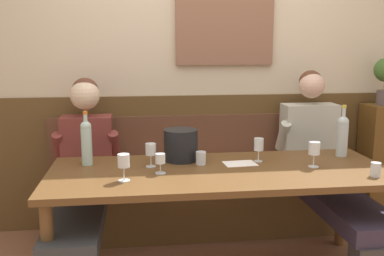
# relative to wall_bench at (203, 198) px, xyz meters

# --- Properties ---
(room_wall_back) EXTENTS (6.80, 0.12, 2.80)m
(room_wall_back) POSITION_rel_wall_bench_xyz_m (0.00, 0.26, 1.12)
(room_wall_back) COLOR beige
(room_wall_back) RESTS_ON ground
(wood_wainscot_panel) EXTENTS (6.80, 0.03, 1.10)m
(wood_wainscot_panel) POSITION_rel_wall_bench_xyz_m (0.00, 0.21, 0.27)
(wood_wainscot_panel) COLOR brown
(wood_wainscot_panel) RESTS_ON ground
(wall_bench) EXTENTS (2.45, 0.42, 0.94)m
(wall_bench) POSITION_rel_wall_bench_xyz_m (0.00, 0.00, 0.00)
(wall_bench) COLOR brown
(wall_bench) RESTS_ON ground
(dining_table) EXTENTS (2.15, 0.86, 0.74)m
(dining_table) POSITION_rel_wall_bench_xyz_m (0.00, -0.73, 0.38)
(dining_table) COLOR brown
(dining_table) RESTS_ON ground
(person_right_seat) EXTENTS (0.48, 1.33, 1.27)m
(person_right_seat) POSITION_rel_wall_bench_xyz_m (-0.90, -0.37, 0.35)
(person_right_seat) COLOR #27373D
(person_right_seat) RESTS_ON ground
(person_center_left_seat) EXTENTS (0.54, 1.32, 1.31)m
(person_center_left_seat) POSITION_rel_wall_bench_xyz_m (0.87, -0.39, 0.34)
(person_center_left_seat) COLOR #363231
(person_center_left_seat) RESTS_ON ground
(ice_bucket) EXTENTS (0.23, 0.23, 0.21)m
(ice_bucket) POSITION_rel_wall_bench_xyz_m (-0.23, -0.48, 0.56)
(ice_bucket) COLOR black
(ice_bucket) RESTS_ON dining_table
(wine_bottle_green_tall) EXTENTS (0.07, 0.07, 0.35)m
(wine_bottle_green_tall) POSITION_rel_wall_bench_xyz_m (-0.84, -0.51, 0.61)
(wine_bottle_green_tall) COLOR #ACCCC0
(wine_bottle_green_tall) RESTS_ON dining_table
(wine_bottle_clear_water) EXTENTS (0.08, 0.08, 0.36)m
(wine_bottle_clear_water) POSITION_rel_wall_bench_xyz_m (0.91, -0.50, 0.61)
(wine_bottle_clear_water) COLOR #B2C2C1
(wine_bottle_clear_water) RESTS_ON dining_table
(wine_glass_mid_right) EXTENTS (0.07, 0.07, 0.15)m
(wine_glass_mid_right) POSITION_rel_wall_bench_xyz_m (-0.43, -0.61, 0.57)
(wine_glass_mid_right) COLOR silver
(wine_glass_mid_right) RESTS_ON dining_table
(wine_glass_center_rear) EXTENTS (0.07, 0.07, 0.17)m
(wine_glass_center_rear) POSITION_rel_wall_bench_xyz_m (0.60, -0.75, 0.57)
(wine_glass_center_rear) COLOR silver
(wine_glass_center_rear) RESTS_ON dining_table
(wine_glass_right_end) EXTENTS (0.07, 0.07, 0.16)m
(wine_glass_right_end) POSITION_rel_wall_bench_xyz_m (-0.60, -0.89, 0.57)
(wine_glass_right_end) COLOR silver
(wine_glass_right_end) RESTS_ON dining_table
(wine_glass_by_bottle) EXTENTS (0.07, 0.07, 0.12)m
(wine_glass_by_bottle) POSITION_rel_wall_bench_xyz_m (-0.38, -0.77, 0.54)
(wine_glass_by_bottle) COLOR silver
(wine_glass_by_bottle) RESTS_ON dining_table
(wine_glass_near_bucket) EXTENTS (0.06, 0.06, 0.16)m
(wine_glass_near_bucket) POSITION_rel_wall_bench_xyz_m (0.29, -0.57, 0.56)
(wine_glass_near_bucket) COLOR silver
(wine_glass_near_bucket) RESTS_ON dining_table
(water_tumbler_center) EXTENTS (0.06, 0.06, 0.09)m
(water_tumbler_center) POSITION_rel_wall_bench_xyz_m (0.89, -1.00, 0.50)
(water_tumbler_center) COLOR silver
(water_tumbler_center) RESTS_ON dining_table
(water_tumbler_right) EXTENTS (0.07, 0.07, 0.09)m
(water_tumbler_right) POSITION_rel_wall_bench_xyz_m (-0.11, -0.60, 0.50)
(water_tumbler_right) COLOR silver
(water_tumbler_right) RESTS_ON dining_table
(tasting_sheet_left_guest) EXTENTS (0.22, 0.17, 0.00)m
(tasting_sheet_left_guest) POSITION_rel_wall_bench_xyz_m (0.15, -0.62, 0.46)
(tasting_sheet_left_guest) COLOR white
(tasting_sheet_left_guest) RESTS_ON dining_table
(corner_pedestal) EXTENTS (0.28, 0.28, 1.02)m
(corner_pedestal) POSITION_rel_wall_bench_xyz_m (1.52, 0.03, 0.23)
(corner_pedestal) COLOR brown
(corner_pedestal) RESTS_ON ground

